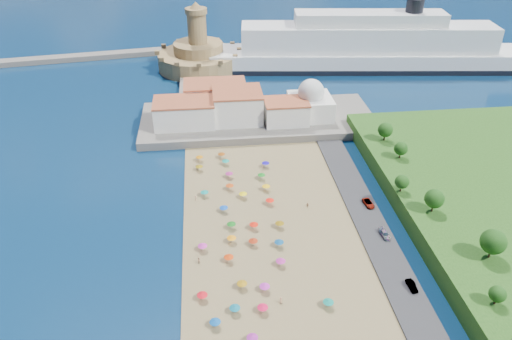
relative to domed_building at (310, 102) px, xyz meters
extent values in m
plane|color=#071938|center=(-30.00, -71.00, -8.97)|extent=(700.00, 700.00, 0.00)
cube|color=#59544C|center=(-20.00, 2.00, -7.47)|extent=(90.00, 36.00, 3.00)
cube|color=#59544C|center=(-42.00, 37.00, -7.77)|extent=(18.00, 70.00, 2.40)
cube|color=#59544C|center=(-140.00, 82.00, -7.67)|extent=(199.03, 34.77, 2.60)
cube|color=silver|center=(-48.00, -2.00, -1.47)|extent=(22.00, 14.00, 9.00)
cube|color=silver|center=(-28.00, 0.00, -0.47)|extent=(18.00, 16.00, 11.00)
cube|color=silver|center=(-10.00, -4.00, -1.97)|extent=(16.00, 12.00, 8.00)
cube|color=silver|center=(-36.00, 12.00, -0.97)|extent=(24.00, 14.00, 10.00)
cube|color=silver|center=(0.00, 0.00, -1.97)|extent=(16.00, 16.00, 8.00)
sphere|color=silver|center=(0.00, 0.00, 4.03)|extent=(10.00, 10.00, 10.00)
cylinder|color=silver|center=(0.00, 0.00, 7.83)|extent=(1.20, 1.20, 1.60)
cylinder|color=#A38251|center=(-42.00, 67.00, -4.97)|extent=(40.00, 40.00, 8.00)
cylinder|color=#A38251|center=(-42.00, 67.00, 1.53)|extent=(24.00, 24.00, 5.00)
cylinder|color=#A38251|center=(-42.00, 67.00, 11.03)|extent=(9.00, 9.00, 14.00)
cylinder|color=#A38251|center=(-42.00, 67.00, 19.23)|extent=(10.40, 10.40, 2.40)
cone|color=#A38251|center=(-42.00, 67.00, 21.93)|extent=(6.00, 6.00, 3.00)
cube|color=black|center=(39.91, 58.84, -7.74)|extent=(155.05, 38.87, 2.47)
cube|color=silver|center=(39.91, 58.84, -4.40)|extent=(154.01, 38.37, 9.15)
cube|color=silver|center=(39.91, 58.84, 6.28)|extent=(123.25, 31.10, 12.20)
cube|color=silver|center=(39.91, 58.84, 15.43)|extent=(72.27, 21.68, 6.10)
cylinder|color=black|center=(60.13, 56.69, 21.53)|extent=(8.13, 8.13, 6.10)
cylinder|color=gray|center=(-43.18, -31.78, -7.72)|extent=(0.07, 0.07, 2.00)
cone|color=#886D0C|center=(-43.18, -31.78, -6.82)|extent=(2.50, 2.50, 0.60)
cylinder|color=gray|center=(-33.70, -37.17, -7.72)|extent=(0.07, 0.07, 2.00)
cone|color=#A62372|center=(-33.70, -37.17, -6.82)|extent=(2.50, 2.50, 0.60)
cylinder|color=gray|center=(-40.54, -97.74, -7.72)|extent=(0.07, 0.07, 2.00)
cone|color=#0B4C99|center=(-40.54, -97.74, -6.82)|extent=(2.50, 2.50, 0.60)
cylinder|color=gray|center=(-36.43, -55.73, -7.72)|extent=(0.07, 0.07, 2.00)
cone|color=#0E47B6|center=(-36.43, -55.73, -6.82)|extent=(2.50, 2.50, 0.60)
cylinder|color=gray|center=(-41.76, -47.09, -7.72)|extent=(0.07, 0.07, 2.00)
cone|color=#0E8378|center=(-41.76, -47.09, -6.82)|extent=(2.50, 2.50, 0.60)
cylinder|color=gray|center=(-14.90, -94.77, -7.72)|extent=(0.07, 0.07, 2.00)
cone|color=#0D7E6A|center=(-14.90, -94.77, -6.82)|extent=(2.50, 2.50, 0.60)
cylinder|color=gray|center=(-36.01, -94.21, -7.72)|extent=(0.07, 0.07, 2.00)
cone|color=#0D657A|center=(-36.01, -94.21, -6.82)|extent=(2.50, 2.50, 0.60)
cylinder|color=gray|center=(-28.57, -88.30, -7.72)|extent=(0.07, 0.07, 2.00)
cone|color=#BC28AF|center=(-28.57, -88.30, -6.82)|extent=(2.50, 2.50, 0.60)
cylinder|color=gray|center=(-35.10, -69.67, -7.72)|extent=(0.07, 0.07, 2.00)
cone|color=orange|center=(-35.10, -69.67, -6.82)|extent=(2.50, 2.50, 0.60)
cylinder|color=gray|center=(-32.97, -102.78, -7.72)|extent=(0.07, 0.07, 2.00)
cone|color=#A32395|center=(-32.97, -102.78, -6.82)|extent=(2.50, 2.50, 0.60)
cylinder|color=gray|center=(-28.63, -64.54, -7.72)|extent=(0.07, 0.07, 2.00)
cone|color=red|center=(-28.63, -64.54, -6.82)|extent=(2.50, 2.50, 0.60)
cylinder|color=gray|center=(-23.51, -39.17, -7.72)|extent=(0.07, 0.07, 2.00)
cone|color=#15771B|center=(-23.51, -39.17, -6.82)|extent=(2.50, 2.50, 0.60)
cylinder|color=gray|center=(-30.30, -49.20, -7.72)|extent=(0.07, 0.07, 2.00)
cone|color=yellow|center=(-30.30, -49.20, -6.82)|extent=(2.50, 2.50, 0.60)
cylinder|color=gray|center=(-22.86, -45.82, -7.72)|extent=(0.07, 0.07, 2.00)
cone|color=yellow|center=(-22.86, -45.82, -6.82)|extent=(2.50, 2.50, 0.60)
cylinder|color=gray|center=(-33.79, -86.80, -7.72)|extent=(0.07, 0.07, 2.00)
cone|color=#9D710E|center=(-33.79, -86.80, -6.82)|extent=(2.50, 2.50, 0.60)
cylinder|color=gray|center=(-21.50, -64.76, -7.72)|extent=(0.07, 0.07, 2.00)
cone|color=#7F5F0B|center=(-21.50, -64.76, -6.82)|extent=(2.50, 2.50, 0.60)
cylinder|color=gray|center=(-23.52, -80.02, -7.72)|extent=(0.07, 0.07, 2.00)
cone|color=#B8278C|center=(-23.52, -80.02, -6.82)|extent=(2.50, 2.50, 0.60)
cylinder|color=gray|center=(-34.37, -29.08, -7.72)|extent=(0.07, 0.07, 2.00)
cone|color=#0E8875|center=(-34.37, -29.08, -6.82)|extent=(2.50, 2.50, 0.60)
cylinder|color=gray|center=(-33.97, -44.26, -7.72)|extent=(0.07, 0.07, 2.00)
cone|color=#C7450F|center=(-33.97, -44.26, -6.82)|extent=(2.50, 2.50, 0.60)
cylinder|color=gray|center=(-34.74, -63.67, -7.72)|extent=(0.07, 0.07, 2.00)
cone|color=#126918|center=(-34.74, -63.67, -6.82)|extent=(2.50, 2.50, 0.60)
cylinder|color=gray|center=(-22.84, -72.72, -7.72)|extent=(0.07, 0.07, 2.00)
cone|color=navy|center=(-22.84, -72.72, -6.82)|extent=(2.50, 2.50, 0.60)
cylinder|color=gray|center=(-29.83, -94.73, -7.72)|extent=(0.07, 0.07, 2.00)
cone|color=#DB1142|center=(-29.83, -94.73, -6.82)|extent=(2.50, 2.50, 0.60)
cylinder|color=gray|center=(-42.81, -72.09, -7.72)|extent=(0.07, 0.07, 2.00)
cone|color=#C2299A|center=(-42.81, -72.09, -6.82)|extent=(2.50, 2.50, 0.60)
cylinder|color=gray|center=(-29.53, -71.51, -7.72)|extent=(0.07, 0.07, 2.00)
cone|color=#A0290E|center=(-29.53, -71.51, -6.82)|extent=(2.50, 2.50, 0.60)
cylinder|color=gray|center=(-36.31, -77.15, -7.72)|extent=(0.07, 0.07, 2.00)
cone|color=red|center=(-36.31, -77.15, -6.82)|extent=(2.50, 2.50, 0.60)
cylinder|color=gray|center=(-43.17, -89.49, -7.72)|extent=(0.07, 0.07, 2.00)
cone|color=red|center=(-43.17, -89.49, -6.82)|extent=(2.50, 2.50, 0.60)
cylinder|color=gray|center=(-43.05, -25.46, -7.72)|extent=(0.07, 0.07, 2.00)
cone|color=#C97208|center=(-43.05, -25.46, -6.82)|extent=(2.50, 2.50, 0.60)
cylinder|color=gray|center=(-21.23, -31.82, -7.72)|extent=(0.07, 0.07, 2.00)
cone|color=#1B0DB1|center=(-21.23, -31.82, -6.82)|extent=(2.50, 2.50, 0.60)
cylinder|color=gray|center=(-22.72, -53.46, -7.72)|extent=(0.07, 0.07, 2.00)
cone|color=#FF1A0B|center=(-22.72, -53.46, -6.82)|extent=(2.50, 2.50, 0.60)
cylinder|color=gray|center=(-35.52, -24.24, -7.72)|extent=(0.07, 0.07, 2.00)
cone|color=#7F3C0B|center=(-35.52, -24.24, -6.82)|extent=(2.50, 2.50, 0.60)
imported|color=tan|center=(-11.83, -55.92, -7.94)|extent=(1.47, 1.19, 1.57)
imported|color=tan|center=(-44.38, -49.01, -7.87)|extent=(0.71, 1.14, 1.70)
imported|color=tan|center=(-22.47, -33.09, -7.92)|extent=(1.14, 1.17, 1.61)
imported|color=tan|center=(-43.91, -76.78, -7.79)|extent=(1.12, 1.03, 1.86)
imported|color=tan|center=(-25.33, -92.38, -7.80)|extent=(1.07, 0.93, 1.86)
imported|color=tan|center=(-44.01, -30.56, -7.82)|extent=(0.91, 1.13, 1.80)
imported|color=gray|center=(6.00, -91.41, -7.56)|extent=(1.76, 4.41, 1.43)
imported|color=gray|center=(6.00, -57.43, -7.57)|extent=(2.96, 5.31, 1.40)
imported|color=gray|center=(6.00, -71.93, -7.58)|extent=(2.46, 4.97, 1.39)
cylinder|color=#382314|center=(19.04, -102.95, -1.96)|extent=(0.50, 0.50, 2.03)
sphere|color=#14380F|center=(19.04, -102.95, -0.13)|extent=(3.66, 3.66, 3.66)
cylinder|color=#382314|center=(25.32, -88.69, -1.28)|extent=(0.50, 0.50, 3.38)
sphere|color=#14380F|center=(25.32, -88.69, 1.76)|extent=(6.09, 6.09, 6.09)
cylinder|color=#382314|center=(19.42, -69.26, -1.51)|extent=(0.50, 0.50, 2.93)
sphere|color=#14380F|center=(19.42, -69.26, 1.13)|extent=(5.28, 5.28, 5.28)
cylinder|color=#382314|center=(14.42, -58.87, -1.84)|extent=(0.50, 0.50, 2.28)
sphere|color=#14380F|center=(14.42, -58.87, 0.21)|extent=(4.10, 4.10, 4.10)
cylinder|color=#382314|center=(20.95, -40.19, -1.77)|extent=(0.50, 0.50, 2.41)
sphere|color=#14380F|center=(20.95, -40.19, 0.41)|extent=(4.35, 4.35, 4.35)
cylinder|color=#382314|center=(19.98, -27.93, -1.56)|extent=(0.50, 0.50, 2.82)
sphere|color=#14380F|center=(19.98, -27.93, 0.97)|extent=(5.08, 5.08, 5.08)
camera|label=1|loc=(-39.89, -173.07, 76.73)|focal=35.00mm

